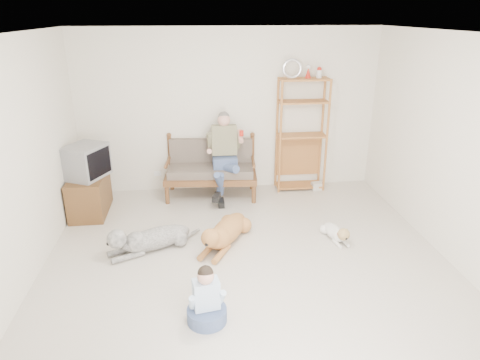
{
  "coord_description": "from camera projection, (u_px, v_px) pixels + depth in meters",
  "views": [
    {
      "loc": [
        -0.59,
        -4.28,
        2.9
      ],
      "look_at": [
        -0.01,
        1.0,
        0.81
      ],
      "focal_mm": 32.0,
      "sensor_mm": 36.0,
      "label": 1
    }
  ],
  "objects": [
    {
      "name": "floor",
      "position": [
        250.0,
        274.0,
        5.08
      ],
      "size": [
        5.5,
        5.5,
        0.0
      ],
      "primitive_type": "plane",
      "color": "silver",
      "rests_on": "ground"
    },
    {
      "name": "ceiling",
      "position": [
        252.0,
        34.0,
        4.09
      ],
      "size": [
        5.5,
        5.5,
        0.0
      ],
      "primitive_type": "plane",
      "rotation": [
        3.14,
        0.0,
        0.0
      ],
      "color": "silver",
      "rests_on": "ground"
    },
    {
      "name": "wall_back",
      "position": [
        229.0,
        112.0,
        7.13
      ],
      "size": [
        5.0,
        0.0,
        5.0
      ],
      "primitive_type": "plane",
      "rotation": [
        1.57,
        0.0,
        0.0
      ],
      "color": "silver",
      "rests_on": "ground"
    },
    {
      "name": "wall_front",
      "position": [
        328.0,
        360.0,
        2.05
      ],
      "size": [
        5.0,
        0.0,
        5.0
      ],
      "primitive_type": "plane",
      "rotation": [
        -1.57,
        0.0,
        0.0
      ],
      "color": "silver",
      "rests_on": "ground"
    },
    {
      "name": "wall_left",
      "position": [
        7.0,
        176.0,
        4.33
      ],
      "size": [
        0.0,
        5.5,
        5.5
      ],
      "primitive_type": "plane",
      "rotation": [
        1.57,
        0.0,
        1.57
      ],
      "color": "silver",
      "rests_on": "ground"
    },
    {
      "name": "wall_right",
      "position": [
        469.0,
        159.0,
        4.84
      ],
      "size": [
        0.0,
        5.5,
        5.5
      ],
      "primitive_type": "plane",
      "rotation": [
        1.57,
        0.0,
        -1.57
      ],
      "color": "silver",
      "rests_on": "ground"
    },
    {
      "name": "loveseat",
      "position": [
        211.0,
        167.0,
        7.12
      ],
      "size": [
        1.56,
        0.83,
        0.95
      ],
      "rotation": [
        0.0,
        0.0,
        -0.09
      ],
      "color": "brown",
      "rests_on": "ground"
    },
    {
      "name": "man",
      "position": [
        224.0,
        162.0,
        6.88
      ],
      "size": [
        0.54,
        0.77,
        1.25
      ],
      "color": "slate",
      "rests_on": "loveseat"
    },
    {
      "name": "etagere",
      "position": [
        302.0,
        134.0,
        7.2
      ],
      "size": [
        0.85,
        0.37,
        2.22
      ],
      "color": "#A66E34",
      "rests_on": "ground"
    },
    {
      "name": "book_stack",
      "position": [
        317.0,
        186.0,
        7.48
      ],
      "size": [
        0.2,
        0.15,
        0.12
      ],
      "primitive_type": "cube",
      "rotation": [
        0.0,
        0.0,
        0.09
      ],
      "color": "white",
      "rests_on": "ground"
    },
    {
      "name": "tv_stand",
      "position": [
        89.0,
        195.0,
        6.53
      ],
      "size": [
        0.51,
        0.9,
        0.6
      ],
      "rotation": [
        0.0,
        0.0,
        0.01
      ],
      "color": "brown",
      "rests_on": "ground"
    },
    {
      "name": "crt_tv",
      "position": [
        86.0,
        161.0,
        6.3
      ],
      "size": [
        0.68,
        0.73,
        0.49
      ],
      "rotation": [
        0.0,
        0.0,
        -0.45
      ],
      "color": "gray",
      "rests_on": "tv_stand"
    },
    {
      "name": "wall_outlet",
      "position": [
        158.0,
        174.0,
        7.37
      ],
      "size": [
        0.12,
        0.02,
        0.08
      ],
      "primitive_type": "cube",
      "color": "white",
      "rests_on": "ground"
    },
    {
      "name": "golden_retriever",
      "position": [
        224.0,
        232.0,
        5.68
      ],
      "size": [
        0.77,
        1.26,
        0.42
      ],
      "rotation": [
        0.0,
        0.0,
        -0.5
      ],
      "color": "#BB7E41",
      "rests_on": "ground"
    },
    {
      "name": "shaggy_dog",
      "position": [
        148.0,
        239.0,
        5.53
      ],
      "size": [
        1.24,
        0.69,
        0.4
      ],
      "rotation": [
        0.0,
        0.0,
        -1.13
      ],
      "color": "silver",
      "rests_on": "ground"
    },
    {
      "name": "terrier",
      "position": [
        337.0,
        233.0,
        5.79
      ],
      "size": [
        0.28,
        0.69,
        0.26
      ],
      "rotation": [
        0.0,
        0.0,
        0.18
      ],
      "color": "silver",
      "rests_on": "ground"
    },
    {
      "name": "child",
      "position": [
        206.0,
        302.0,
        4.23
      ],
      "size": [
        0.4,
        0.4,
        0.63
      ],
      "rotation": [
        0.0,
        0.0,
        0.18
      ],
      "color": "slate",
      "rests_on": "ground"
    }
  ]
}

